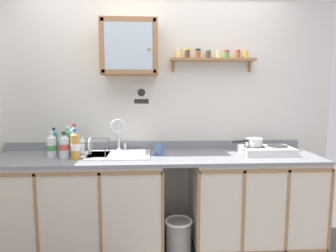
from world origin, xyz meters
TOP-DOWN VIEW (x-y plane):
  - back_wall at (0.00, 0.65)m, footprint 3.60×0.07m
  - lower_cabinet_run at (-0.72, 0.31)m, footprint 1.55×0.64m
  - lower_cabinet_run_right at (0.91, 0.31)m, footprint 1.16×0.64m
  - countertop at (0.00, 0.30)m, footprint 2.96×0.66m
  - backsplash at (0.00, 0.61)m, footprint 2.96×0.02m
  - sink at (-0.34, 0.34)m, footprint 0.56×0.47m
  - hot_plate_stove at (1.03, 0.32)m, footprint 0.47×0.32m
  - saucepan at (0.91, 0.34)m, footprint 0.32×0.21m
  - bottle_water_blue_0 at (-0.73, 0.31)m, footprint 0.08×0.08m
  - bottle_opaque_white_1 at (-0.93, 0.31)m, footprint 0.09×0.09m
  - bottle_water_clear_2 at (-0.80, 0.24)m, footprint 0.09×0.09m
  - bottle_juice_amber_3 at (-0.70, 0.20)m, footprint 0.08×0.08m
  - bottle_soda_green_4 at (-0.81, 0.39)m, footprint 0.08×0.08m
  - bottle_detergent_teal_5 at (-0.94, 0.41)m, footprint 0.06×0.06m
  - dish_rack at (-0.60, 0.34)m, footprint 0.31×0.27m
  - mug at (0.03, 0.33)m, footprint 0.08×0.12m
  - wall_cabinet at (-0.23, 0.46)m, footprint 0.51×0.34m
  - spice_shelf at (0.55, 0.55)m, footprint 0.83×0.14m
  - warning_sign at (-0.14, 0.62)m, footprint 0.17×0.01m
  - trash_bin at (0.20, 0.16)m, footprint 0.25×0.25m

SIDE VIEW (x-z plane):
  - trash_bin at x=0.20m, z-range 0.01..0.37m
  - lower_cabinet_run at x=-0.72m, z-range 0.00..0.89m
  - lower_cabinet_run_right at x=0.91m, z-range 0.00..0.89m
  - sink at x=-0.34m, z-range 0.66..1.11m
  - countertop at x=0.00m, z-range 0.89..0.92m
  - dish_rack at x=-0.60m, z-range 0.87..1.04m
  - hot_plate_stove at x=1.03m, z-range 0.91..0.99m
  - backsplash at x=0.00m, z-range 0.92..1.00m
  - mug at x=0.03m, z-range 0.92..1.02m
  - bottle_opaque_white_1 at x=-0.93m, z-range 0.90..1.13m
  - bottle_water_clear_2 at x=-0.80m, z-range 0.91..1.14m
  - bottle_detergent_teal_5 at x=-0.94m, z-range 0.90..1.15m
  - saucepan at x=0.91m, z-range 0.99..1.07m
  - bottle_soda_green_4 at x=-0.81m, z-range 0.90..1.17m
  - bottle_juice_amber_3 at x=-0.70m, z-range 0.90..1.17m
  - bottle_water_blue_0 at x=-0.73m, z-range 0.90..1.20m
  - back_wall at x=0.00m, z-range 0.01..2.47m
  - warning_sign at x=-0.14m, z-range 1.33..1.58m
  - spice_shelf at x=0.55m, z-range 1.71..1.93m
  - wall_cabinet at x=-0.23m, z-range 1.64..2.14m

